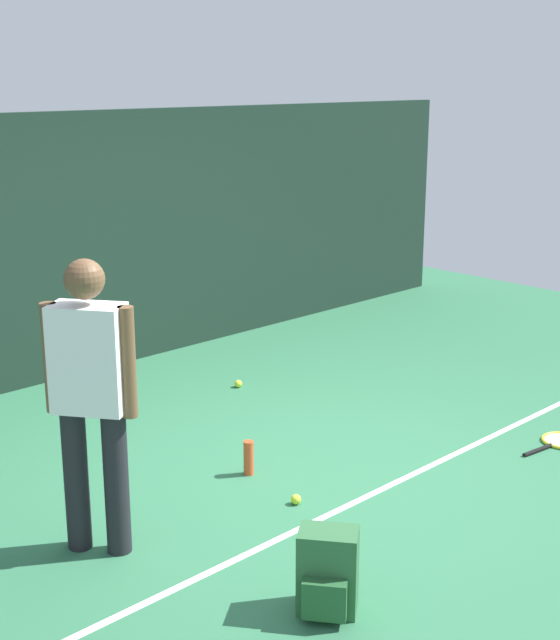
{
  "coord_description": "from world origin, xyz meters",
  "views": [
    {
      "loc": [
        -4.13,
        -3.89,
        2.64
      ],
      "look_at": [
        0.0,
        0.4,
        1.0
      ],
      "focal_mm": 50.33,
      "sensor_mm": 36.0,
      "label": 1
    }
  ],
  "objects_px": {
    "tennis_ball_near_player": "(296,499)",
    "tennis_ball_mid_court": "(238,384)",
    "tennis_player": "(91,390)",
    "backpack": "(327,574)",
    "water_bottle": "(249,458)",
    "tennis_ball_by_fence": "(86,400)"
  },
  "relations": [
    {
      "from": "tennis_ball_by_fence",
      "to": "water_bottle",
      "type": "height_order",
      "value": "water_bottle"
    },
    {
      "from": "tennis_ball_by_fence",
      "to": "water_bottle",
      "type": "relative_size",
      "value": 0.27
    },
    {
      "from": "tennis_player",
      "to": "backpack",
      "type": "xyz_separation_m",
      "value": [
        0.49,
        -1.33,
        -0.76
      ]
    },
    {
      "from": "water_bottle",
      "to": "tennis_ball_mid_court",
      "type": "bearing_deg",
      "value": 50.97
    },
    {
      "from": "tennis_player",
      "to": "backpack",
      "type": "distance_m",
      "value": 1.61
    },
    {
      "from": "backpack",
      "to": "water_bottle",
      "type": "relative_size",
      "value": 1.83
    },
    {
      "from": "backpack",
      "to": "tennis_ball_mid_court",
      "type": "distance_m",
      "value": 3.43
    },
    {
      "from": "tennis_player",
      "to": "water_bottle",
      "type": "distance_m",
      "value": 1.54
    },
    {
      "from": "backpack",
      "to": "tennis_ball_near_player",
      "type": "relative_size",
      "value": 6.67
    },
    {
      "from": "tennis_ball_near_player",
      "to": "backpack",
      "type": "bearing_deg",
      "value": -127.19
    },
    {
      "from": "water_bottle",
      "to": "backpack",
      "type": "bearing_deg",
      "value": -118.25
    },
    {
      "from": "tennis_ball_near_player",
      "to": "tennis_ball_by_fence",
      "type": "relative_size",
      "value": 1.0
    },
    {
      "from": "tennis_ball_near_player",
      "to": "tennis_ball_mid_court",
      "type": "relative_size",
      "value": 1.0
    },
    {
      "from": "tennis_ball_mid_court",
      "to": "water_bottle",
      "type": "bearing_deg",
      "value": -129.03
    },
    {
      "from": "tennis_ball_near_player",
      "to": "tennis_ball_mid_court",
      "type": "distance_m",
      "value": 2.25
    },
    {
      "from": "tennis_ball_near_player",
      "to": "water_bottle",
      "type": "distance_m",
      "value": 0.55
    },
    {
      "from": "tennis_ball_by_fence",
      "to": "tennis_player",
      "type": "bearing_deg",
      "value": -120.18
    },
    {
      "from": "tennis_player",
      "to": "tennis_ball_mid_court",
      "type": "relative_size",
      "value": 25.76
    },
    {
      "from": "tennis_ball_near_player",
      "to": "tennis_ball_mid_court",
      "type": "height_order",
      "value": "same"
    },
    {
      "from": "tennis_player",
      "to": "tennis_ball_mid_court",
      "type": "height_order",
      "value": "tennis_player"
    },
    {
      "from": "tennis_player",
      "to": "tennis_ball_near_player",
      "type": "distance_m",
      "value": 1.57
    },
    {
      "from": "tennis_player",
      "to": "tennis_ball_near_player",
      "type": "height_order",
      "value": "tennis_player"
    }
  ]
}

